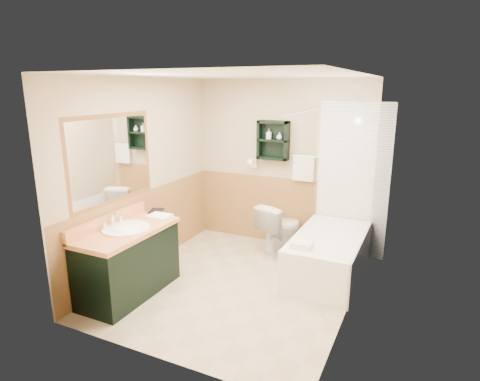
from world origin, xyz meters
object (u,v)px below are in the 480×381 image
at_px(hair_dryer, 254,163).
at_px(soap_bottle_a, 269,137).
at_px(wall_shelf, 273,140).
at_px(toilet, 281,228).
at_px(vanity_book, 150,203).
at_px(bathtub, 329,255).
at_px(soap_bottle_b, 279,137).
at_px(vanity, 129,262).

xyz_separation_m(hair_dryer, soap_bottle_a, (0.24, -0.03, 0.40)).
xyz_separation_m(wall_shelf, toilet, (0.23, -0.25, -1.20)).
height_order(hair_dryer, vanity_book, hair_dryer).
xyz_separation_m(bathtub, soap_bottle_a, (-1.09, 0.69, 1.33)).
distance_m(wall_shelf, soap_bottle_a, 0.08).
xyz_separation_m(hair_dryer, toilet, (0.53, -0.28, -0.85)).
relative_size(soap_bottle_a, soap_bottle_b, 1.40).
height_order(bathtub, soap_bottle_a, soap_bottle_a).
bearing_deg(wall_shelf, toilet, -46.88).
height_order(hair_dryer, bathtub, hair_dryer).
height_order(hair_dryer, toilet, hair_dryer).
distance_m(wall_shelf, toilet, 1.25).
bearing_deg(soap_bottle_a, bathtub, -32.48).
bearing_deg(soap_bottle_a, vanity_book, -124.12).
relative_size(hair_dryer, bathtub, 0.16).
relative_size(toilet, vanity_book, 3.32).
bearing_deg(soap_bottle_a, vanity, -111.58).
relative_size(vanity, soap_bottle_b, 11.89).
relative_size(bathtub, toilet, 2.09).
bearing_deg(toilet, soap_bottle_a, -19.85).
distance_m(toilet, soap_bottle_b, 1.29).
bearing_deg(bathtub, soap_bottle_b, 143.30).
distance_m(hair_dryer, vanity_book, 1.71).
bearing_deg(vanity_book, hair_dryer, 42.97).
xyz_separation_m(wall_shelf, bathtub, (1.03, -0.70, -1.29)).
relative_size(bathtub, vanity_book, 6.95).
bearing_deg(wall_shelf, hair_dryer, 175.24).
height_order(vanity, toilet, vanity).
xyz_separation_m(vanity_book, soap_bottle_a, (1.00, 1.47, 0.72)).
distance_m(bathtub, vanity_book, 2.31).
xyz_separation_m(vanity, toilet, (1.13, 1.86, -0.04)).
distance_m(vanity_book, soap_bottle_a, 1.92).
xyz_separation_m(wall_shelf, soap_bottle_b, (0.10, -0.01, 0.05)).
xyz_separation_m(hair_dryer, vanity, (-0.59, -2.14, -0.81)).
xyz_separation_m(vanity_book, soap_bottle_b, (1.16, 1.47, 0.72)).
bearing_deg(bathtub, vanity_book, -159.45).
xyz_separation_m(toilet, soap_bottle_b, (-0.14, 0.25, 1.25)).
height_order(hair_dryer, vanity, hair_dryer).
distance_m(vanity, vanity_book, 0.82).
distance_m(vanity, bathtub, 2.39).
xyz_separation_m(hair_dryer, vanity_book, (-0.76, -1.50, -0.32)).
bearing_deg(vanity, soap_bottle_b, 64.78).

